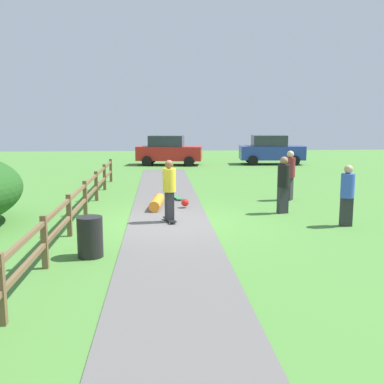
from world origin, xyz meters
TOP-DOWN VIEW (x-y plane):
  - ground_plane at (0.00, 0.00)m, footprint 60.00×60.00m
  - asphalt_path at (0.00, 0.00)m, footprint 2.40×28.00m
  - wooden_fence at (-2.60, 0.00)m, footprint 0.12×18.12m
  - trash_bin at (-1.80, -3.13)m, footprint 0.56×0.56m
  - skater_riding at (0.01, 0.09)m, footprint 0.47×0.82m
  - skater_fallen at (-0.29, 2.26)m, footprint 1.35×1.70m
  - skateboard_loose at (0.38, 3.82)m, footprint 0.41×0.82m
  - bystander_black at (3.68, 1.15)m, footprint 0.47×0.47m
  - bystander_blue at (5.00, -0.70)m, footprint 0.41×0.41m
  - bystander_maroon at (4.56, 3.48)m, footprint 0.53×0.53m
  - parked_car_red at (0.35, 16.78)m, footprint 4.41×2.48m
  - parked_car_blue at (7.15, 16.77)m, footprint 4.31×2.23m

SIDE VIEW (x-z plane):
  - ground_plane at x=0.00m, z-range 0.00..0.00m
  - asphalt_path at x=0.00m, z-range 0.00..0.02m
  - skateboard_loose at x=0.38m, z-range 0.05..0.13m
  - skater_fallen at x=-0.29m, z-range 0.02..0.38m
  - trash_bin at x=-1.80m, z-range 0.00..0.90m
  - wooden_fence at x=-2.60m, z-range 0.12..1.22m
  - parked_car_red at x=0.35m, z-range 0.00..1.92m
  - parked_car_blue at x=7.15m, z-range 0.00..1.92m
  - bystander_blue at x=5.00m, z-range 0.09..1.83m
  - bystander_black at x=3.68m, z-range 0.10..1.93m
  - bystander_maroon at x=4.56m, z-range 0.10..1.95m
  - skater_riding at x=0.01m, z-range 0.13..1.94m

